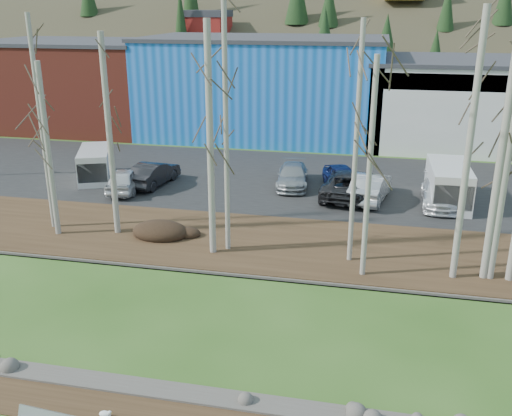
% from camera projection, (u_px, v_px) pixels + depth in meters
% --- Properties ---
extents(near_bank_rocks, '(80.00, 0.80, 0.50)m').
position_uv_depth(near_bank_rocks, '(226.00, 401.00, 16.43)').
color(near_bank_rocks, '#47423D').
rests_on(near_bank_rocks, ground).
extents(river, '(80.00, 8.00, 0.90)m').
position_uv_depth(river, '(256.00, 327.00, 20.21)').
color(river, black).
rests_on(river, ground).
extents(far_bank_rocks, '(80.00, 0.80, 0.46)m').
position_uv_depth(far_bank_rocks, '(276.00, 276.00, 23.98)').
color(far_bank_rocks, '#47423D').
rests_on(far_bank_rocks, ground).
extents(far_bank, '(80.00, 7.00, 0.15)m').
position_uv_depth(far_bank, '(288.00, 245.00, 26.91)').
color(far_bank, '#382616').
rests_on(far_bank, ground).
extents(parking_lot, '(80.00, 14.00, 0.14)m').
position_uv_depth(parking_lot, '(314.00, 182.00, 36.58)').
color(parking_lot, black).
rests_on(parking_lot, ground).
extents(building_brick, '(16.32, 12.24, 7.80)m').
position_uv_depth(building_brick, '(75.00, 84.00, 52.93)').
color(building_brick, maroon).
rests_on(building_brick, ground).
extents(building_blue, '(20.40, 12.24, 8.30)m').
position_uv_depth(building_blue, '(265.00, 86.00, 49.29)').
color(building_blue, '#0F58B4').
rests_on(building_blue, ground).
extents(building_white, '(18.36, 12.24, 6.80)m').
position_uv_depth(building_white, '(484.00, 102.00, 45.97)').
color(building_white, silver).
rests_on(building_white, ground).
extents(seagull, '(0.42, 0.19, 0.30)m').
position_uv_depth(seagull, '(105.00, 414.00, 15.65)').
color(seagull, gold).
rests_on(seagull, ground).
extents(dirt_mound, '(2.76, 1.95, 0.54)m').
position_uv_depth(dirt_mound, '(160.00, 230.00, 27.73)').
color(dirt_mound, black).
rests_on(dirt_mound, far_bank).
extents(birch_0, '(0.26, 0.26, 8.29)m').
position_uv_depth(birch_0, '(48.00, 151.00, 26.74)').
color(birch_0, '#A9A198').
rests_on(birch_0, far_bank).
extents(birch_1, '(0.22, 0.22, 10.33)m').
position_uv_depth(birch_1, '(41.00, 126.00, 27.30)').
color(birch_1, '#A9A198').
rests_on(birch_1, far_bank).
extents(birch_2, '(0.28, 0.28, 9.55)m').
position_uv_depth(birch_2, '(110.00, 137.00, 26.67)').
color(birch_2, '#A9A198').
rests_on(birch_2, far_bank).
extents(birch_3, '(0.23, 0.23, 11.37)m').
position_uv_depth(birch_3, '(226.00, 127.00, 24.48)').
color(birch_3, '#A9A198').
rests_on(birch_3, far_bank).
extents(birch_4, '(0.30, 0.30, 10.14)m').
position_uv_depth(birch_4, '(210.00, 143.00, 24.33)').
color(birch_4, '#A9A198').
rests_on(birch_4, far_bank).
extents(birch_5, '(0.21, 0.21, 10.17)m').
position_uv_depth(birch_5, '(356.00, 147.00, 23.52)').
color(birch_5, '#A9A198').
rests_on(birch_5, far_bank).
extents(birch_6, '(0.22, 0.22, 8.93)m').
position_uv_depth(birch_6, '(369.00, 171.00, 22.37)').
color(birch_6, '#A9A198').
rests_on(birch_6, far_bank).
extents(birch_7, '(0.31, 0.31, 10.19)m').
position_uv_depth(birch_7, '(508.00, 158.00, 21.84)').
color(birch_7, '#A9A198').
rests_on(birch_7, far_bank).
extents(birch_8, '(0.27, 0.27, 10.68)m').
position_uv_depth(birch_8, '(469.00, 151.00, 21.83)').
color(birch_8, '#A9A198').
rests_on(birch_8, far_bank).
extents(birch_11, '(0.31, 0.31, 10.19)m').
position_uv_depth(birch_11, '(501.00, 157.00, 21.88)').
color(birch_11, '#A9A198').
rests_on(birch_11, far_bank).
extents(car_0, '(2.43, 4.44, 1.43)m').
position_uv_depth(car_0, '(125.00, 180.00, 34.33)').
color(car_0, silver).
rests_on(car_0, parking_lot).
extents(car_1, '(2.13, 4.64, 1.47)m').
position_uv_depth(car_1, '(153.00, 174.00, 35.49)').
color(car_1, black).
rests_on(car_1, parking_lot).
extents(car_2, '(2.35, 4.76, 1.33)m').
position_uv_depth(car_2, '(293.00, 176.00, 35.30)').
color(car_2, gray).
rests_on(car_2, parking_lot).
extents(car_3, '(3.08, 4.44, 1.40)m').
position_uv_depth(car_3, '(343.00, 178.00, 34.77)').
color(car_3, navy).
rests_on(car_3, parking_lot).
extents(car_4, '(2.51, 5.07, 1.60)m').
position_uv_depth(car_4, '(370.00, 187.00, 32.71)').
color(car_4, '#AAABAC').
rests_on(car_4, parking_lot).
extents(car_5, '(3.16, 5.91, 1.58)m').
position_uv_depth(car_5, '(348.00, 183.00, 33.34)').
color(car_5, '#272628').
rests_on(car_5, parking_lot).
extents(car_6, '(2.09, 4.87, 1.40)m').
position_uv_depth(car_6, '(440.00, 193.00, 31.94)').
color(car_6, silver).
rests_on(car_6, parking_lot).
extents(van_white, '(2.18, 5.08, 2.21)m').
position_uv_depth(van_white, '(448.00, 185.00, 31.94)').
color(van_white, white).
rests_on(van_white, parking_lot).
extents(van_grey, '(3.41, 4.81, 1.94)m').
position_uv_depth(van_grey, '(95.00, 165.00, 36.57)').
color(van_grey, silver).
rests_on(van_grey, parking_lot).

